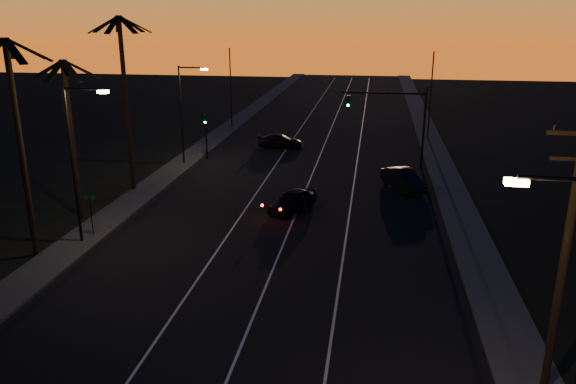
% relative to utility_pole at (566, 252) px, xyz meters
% --- Properties ---
extents(road, '(20.00, 170.00, 0.01)m').
position_rel_utility_pole_xyz_m(road, '(-11.60, 20.00, -5.31)').
color(road, black).
rests_on(road, ground).
extents(sidewalk_left, '(2.40, 170.00, 0.16)m').
position_rel_utility_pole_xyz_m(sidewalk_left, '(-22.80, 20.00, -5.24)').
color(sidewalk_left, '#333331').
rests_on(sidewalk_left, ground).
extents(sidewalk_right, '(2.40, 170.00, 0.16)m').
position_rel_utility_pole_xyz_m(sidewalk_right, '(-0.40, 20.00, -5.24)').
color(sidewalk_right, '#333331').
rests_on(sidewalk_right, ground).
extents(lane_stripe_left, '(0.12, 160.00, 0.01)m').
position_rel_utility_pole_xyz_m(lane_stripe_left, '(-14.60, 20.00, -5.30)').
color(lane_stripe_left, silver).
rests_on(lane_stripe_left, road).
extents(lane_stripe_mid, '(0.12, 160.00, 0.01)m').
position_rel_utility_pole_xyz_m(lane_stripe_mid, '(-11.10, 20.00, -5.30)').
color(lane_stripe_mid, silver).
rests_on(lane_stripe_mid, road).
extents(lane_stripe_right, '(0.12, 160.00, 0.01)m').
position_rel_utility_pole_xyz_m(lane_stripe_right, '(-7.60, 20.00, -5.30)').
color(lane_stripe_right, silver).
rests_on(lane_stripe_right, road).
extents(palm_near, '(4.25, 4.16, 11.53)m').
position_rel_utility_pole_xyz_m(palm_near, '(-24.20, 8.00, 1.76)').
color(palm_near, black).
rests_on(palm_near, ground).
extents(palm_mid, '(4.25, 4.16, 10.03)m').
position_rel_utility_pole_xyz_m(palm_mid, '(-24.80, 14.00, 0.94)').
color(palm_mid, black).
rests_on(palm_mid, ground).
extents(palm_far, '(4.25, 4.16, 12.53)m').
position_rel_utility_pole_xyz_m(palm_far, '(-23.80, 20.00, 2.30)').
color(palm_far, black).
rests_on(palm_far, ground).
extents(streetlight_left_near, '(2.55, 0.26, 9.00)m').
position_rel_utility_pole_xyz_m(streetlight_left_near, '(-22.30, 10.00, 0.01)').
color(streetlight_left_near, black).
rests_on(streetlight_left_near, ground).
extents(streetlight_left_far, '(2.55, 0.26, 8.50)m').
position_rel_utility_pole_xyz_m(streetlight_left_far, '(-22.29, 28.00, -0.25)').
color(streetlight_left_far, black).
rests_on(streetlight_left_far, ground).
extents(street_sign, '(0.70, 0.06, 2.60)m').
position_rel_utility_pole_xyz_m(street_sign, '(-22.40, 11.00, -3.66)').
color(street_sign, black).
rests_on(street_sign, ground).
extents(utility_pole, '(2.20, 0.28, 10.00)m').
position_rel_utility_pole_xyz_m(utility_pole, '(0.00, 0.00, 0.00)').
color(utility_pole, black).
rests_on(utility_pole, ground).
extents(signal_mast, '(7.10, 0.41, 7.00)m').
position_rel_utility_pole_xyz_m(signal_mast, '(-4.46, 29.99, -0.53)').
color(signal_mast, black).
rests_on(signal_mast, ground).
extents(signal_post, '(0.28, 0.37, 4.20)m').
position_rel_utility_pole_xyz_m(signal_post, '(-21.10, 29.98, -2.42)').
color(signal_post, black).
rests_on(signal_post, ground).
extents(far_pole_left, '(0.14, 0.14, 9.00)m').
position_rel_utility_pole_xyz_m(far_pole_left, '(-22.60, 45.00, -0.82)').
color(far_pole_left, black).
rests_on(far_pole_left, ground).
extents(far_pole_right, '(0.14, 0.14, 9.00)m').
position_rel_utility_pole_xyz_m(far_pole_right, '(-0.60, 42.00, -0.82)').
color(far_pole_right, black).
rests_on(far_pole_right, ground).
extents(lead_car, '(3.39, 4.85, 1.41)m').
position_rel_utility_pole_xyz_m(lead_car, '(-11.42, 17.42, -4.60)').
color(lead_car, black).
rests_on(lead_car, road).
extents(right_car, '(3.42, 4.90, 1.53)m').
position_rel_utility_pole_xyz_m(right_car, '(-3.91, 23.41, -4.54)').
color(right_car, black).
rests_on(right_car, road).
extents(cross_car, '(4.59, 2.16, 1.29)m').
position_rel_utility_pole_xyz_m(cross_car, '(-15.29, 35.58, -4.66)').
color(cross_car, black).
rests_on(cross_car, road).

